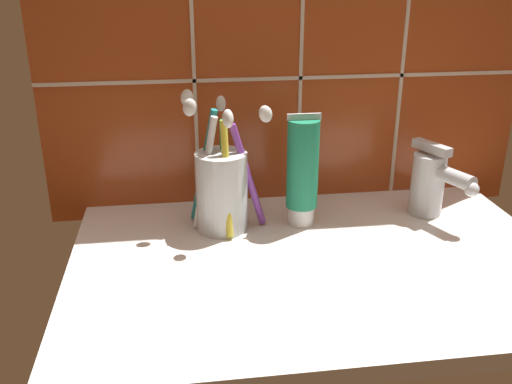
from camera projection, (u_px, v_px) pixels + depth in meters
sink_counter at (318, 265)px, 68.38cm from camera, size 58.74×39.54×2.00cm
tile_wall_backsplash at (290, 31)px, 77.25cm from camera, size 68.74×1.72×52.05cm
toothbrush_cup at (222, 186)px, 73.40cm from camera, size 12.00×11.25×18.19cm
toothpaste_tube at (304, 171)px, 74.09cm from camera, size 4.35×4.14×15.17cm
sink_faucet at (432, 182)px, 77.62cm from camera, size 6.00×10.62×10.24cm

